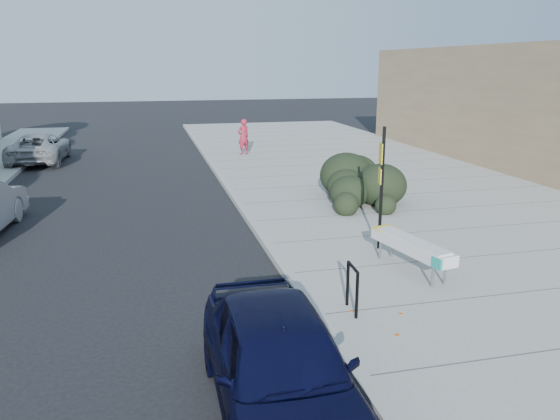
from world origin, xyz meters
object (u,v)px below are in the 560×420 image
at_px(sedan_navy, 280,364).
at_px(pedestrian, 243,137).
at_px(bench, 411,246).
at_px(bike_rack, 352,284).
at_px(sign_post, 381,181).
at_px(suv_silver, 39,148).

xyz_separation_m(sedan_navy, pedestrian, (3.06, 19.92, 0.27)).
distance_m(bench, bike_rack, 2.44).
bearing_deg(sign_post, pedestrian, 105.81).
bearing_deg(pedestrian, suv_silver, -28.82).
relative_size(sign_post, sedan_navy, 0.68).
height_order(bike_rack, sign_post, sign_post).
distance_m(sign_post, sedan_navy, 6.62).
distance_m(sedan_navy, pedestrian, 20.16).
bearing_deg(bike_rack, pedestrian, 89.72).
bearing_deg(sedan_navy, suv_silver, 107.31).
bearing_deg(suv_silver, sign_post, 124.15).
relative_size(sedan_navy, pedestrian, 2.50).
xyz_separation_m(sign_post, pedestrian, (-0.64, 14.53, -0.76)).
relative_size(bench, sign_post, 0.82).
xyz_separation_m(bench, sign_post, (-0.06, 1.51, 1.06)).
relative_size(suv_silver, pedestrian, 2.83).
bearing_deg(bench, sign_post, 80.97).
relative_size(sedan_navy, suv_silver, 0.88).
distance_m(bench, pedestrian, 16.06).
bearing_deg(bench, sedan_navy, -145.47).
relative_size(bike_rack, sedan_navy, 0.20).
height_order(sign_post, sedan_navy, sign_post).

